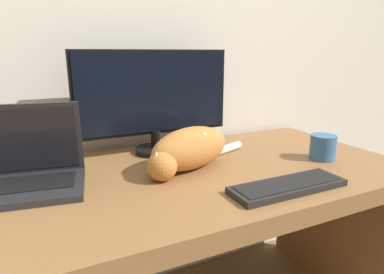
{
  "coord_description": "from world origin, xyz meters",
  "views": [
    {
      "loc": [
        -0.41,
        -0.57,
        1.11
      ],
      "look_at": [
        0.02,
        0.34,
        0.85
      ],
      "focal_mm": 30.0,
      "sensor_mm": 36.0,
      "label": 1
    }
  ],
  "objects_px": {
    "laptop": "(30,172)",
    "cat": "(189,148)",
    "external_keyboard": "(288,186)",
    "monitor": "(153,99)",
    "coffee_mug": "(323,147)"
  },
  "relations": [
    {
      "from": "external_keyboard",
      "to": "cat",
      "type": "bearing_deg",
      "value": 123.58
    },
    {
      "from": "external_keyboard",
      "to": "coffee_mug",
      "type": "xyz_separation_m",
      "value": [
        0.32,
        0.17,
        0.04
      ]
    },
    {
      "from": "monitor",
      "to": "external_keyboard",
      "type": "distance_m",
      "value": 0.61
    },
    {
      "from": "coffee_mug",
      "to": "monitor",
      "type": "bearing_deg",
      "value": 147.18
    },
    {
      "from": "monitor",
      "to": "laptop",
      "type": "distance_m",
      "value": 0.52
    },
    {
      "from": "external_keyboard",
      "to": "cat",
      "type": "xyz_separation_m",
      "value": [
        -0.19,
        0.29,
        0.06
      ]
    },
    {
      "from": "external_keyboard",
      "to": "cat",
      "type": "height_order",
      "value": "cat"
    },
    {
      "from": "cat",
      "to": "coffee_mug",
      "type": "relative_size",
      "value": 4.98
    },
    {
      "from": "monitor",
      "to": "laptop",
      "type": "xyz_separation_m",
      "value": [
        -0.46,
        -0.18,
        -0.17
      ]
    },
    {
      "from": "laptop",
      "to": "external_keyboard",
      "type": "bearing_deg",
      "value": -17.8
    },
    {
      "from": "laptop",
      "to": "cat",
      "type": "distance_m",
      "value": 0.51
    },
    {
      "from": "monitor",
      "to": "external_keyboard",
      "type": "height_order",
      "value": "monitor"
    },
    {
      "from": "cat",
      "to": "coffee_mug",
      "type": "height_order",
      "value": "cat"
    },
    {
      "from": "external_keyboard",
      "to": "coffee_mug",
      "type": "distance_m",
      "value": 0.36
    },
    {
      "from": "monitor",
      "to": "laptop",
      "type": "bearing_deg",
      "value": -158.59
    }
  ]
}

